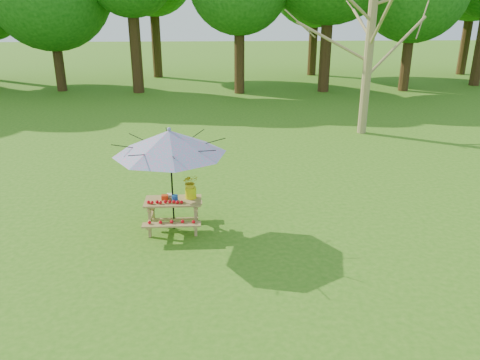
{
  "coord_description": "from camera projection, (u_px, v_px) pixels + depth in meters",
  "views": [
    {
      "loc": [
        3.73,
        -4.81,
        4.58
      ],
      "look_at": [
        4.24,
        4.43,
        1.1
      ],
      "focal_mm": 35.0,
      "sensor_mm": 36.0,
      "label": 1
    }
  ],
  "objects": [
    {
      "name": "patio_umbrella",
      "position": [
        170.0,
        142.0,
        9.51
      ],
      "size": [
        2.67,
        2.67,
        2.27
      ],
      "color": "black",
      "rests_on": "ground"
    },
    {
      "name": "produce_bins",
      "position": [
        170.0,
        197.0,
        9.98
      ],
      "size": [
        0.36,
        0.35,
        0.13
      ],
      "color": "red",
      "rests_on": "picnic_table"
    },
    {
      "name": "picnic_table",
      "position": [
        174.0,
        215.0,
        10.08
      ],
      "size": [
        1.2,
        1.32,
        0.67
      ],
      "color": "#A38249",
      "rests_on": "ground"
    },
    {
      "name": "tomatoes_row",
      "position": [
        165.0,
        202.0,
        9.78
      ],
      "size": [
        0.77,
        0.13,
        0.07
      ],
      "primitive_type": null,
      "color": "red",
      "rests_on": "picnic_table"
    },
    {
      "name": "flower_bucket",
      "position": [
        190.0,
        185.0,
        9.98
      ],
      "size": [
        0.4,
        0.37,
        0.54
      ],
      "color": "yellow",
      "rests_on": "picnic_table"
    }
  ]
}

